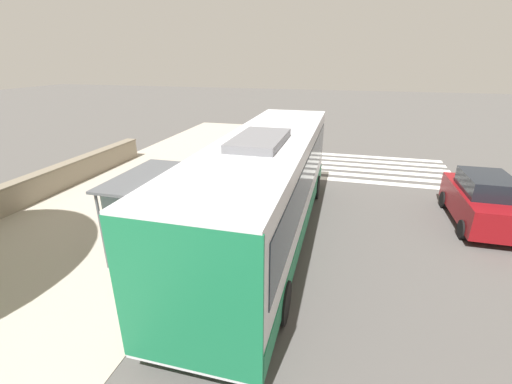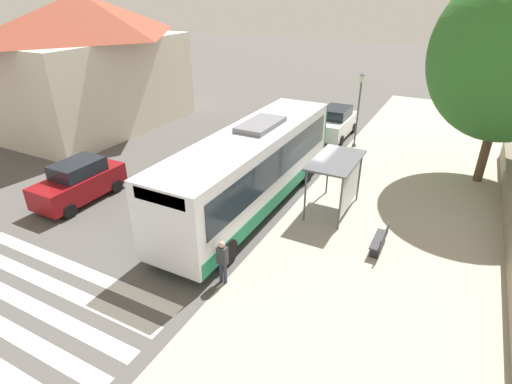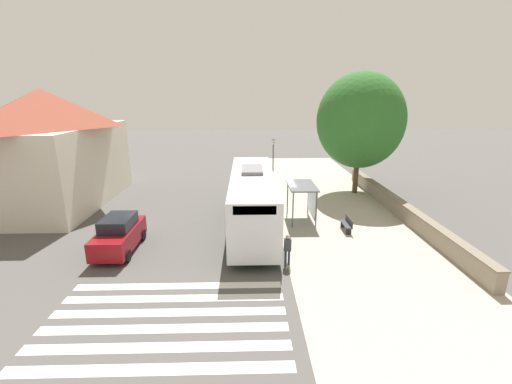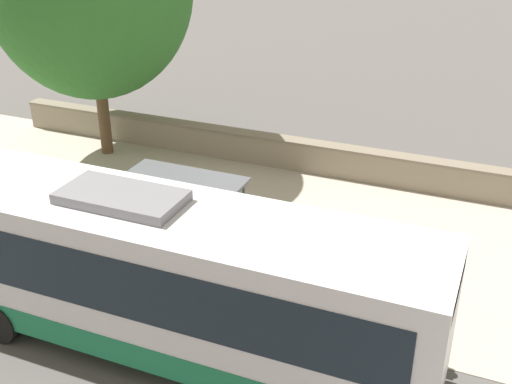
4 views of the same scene
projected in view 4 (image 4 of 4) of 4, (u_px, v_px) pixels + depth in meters
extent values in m
plane|color=#514F4C|center=(129.00, 287.00, 16.30)|extent=(120.00, 120.00, 0.00)
cube|color=#ADA393|center=(208.00, 210.00, 20.02)|extent=(9.00, 44.00, 0.02)
cube|color=gray|center=(258.00, 149.00, 23.14)|extent=(0.50, 20.00, 1.03)
cube|color=#776C5B|center=(258.00, 135.00, 22.90)|extent=(0.60, 20.00, 0.08)
cube|color=silver|center=(164.00, 273.00, 13.36)|extent=(2.60, 11.61, 3.00)
cube|color=black|center=(163.00, 257.00, 13.18)|extent=(2.64, 10.68, 1.32)
cube|color=#197247|center=(168.00, 320.00, 13.89)|extent=(2.64, 11.38, 0.60)
cube|color=black|center=(457.00, 287.00, 10.83)|extent=(1.95, 0.08, 0.42)
cube|color=slate|center=(122.00, 197.00, 12.94)|extent=(1.30, 2.55, 0.22)
cylinder|color=black|center=(364.00, 342.00, 13.60)|extent=(0.30, 1.00, 1.00)
cylinder|color=black|center=(68.00, 266.00, 16.25)|extent=(0.30, 1.00, 1.00)
cylinder|color=#515459|center=(121.00, 226.00, 16.76)|extent=(0.08, 0.08, 2.33)
cylinder|color=#515459|center=(220.00, 248.00, 15.77)|extent=(0.08, 0.08, 2.33)
cylinder|color=#515459|center=(150.00, 202.00, 17.98)|extent=(0.08, 0.08, 2.33)
cylinder|color=#515459|center=(244.00, 221.00, 16.98)|extent=(0.08, 0.08, 2.33)
cube|color=#515459|center=(180.00, 182.00, 16.34)|extent=(1.77, 3.18, 0.08)
cube|color=silver|center=(195.00, 208.00, 17.41)|extent=(0.03, 2.59, 1.87)
cylinder|color=#2D3347|center=(411.00, 343.00, 13.73)|extent=(0.12, 0.12, 0.78)
cylinder|color=#2D3347|center=(410.00, 348.00, 13.60)|extent=(0.12, 0.12, 0.78)
cube|color=#333338|center=(414.00, 319.00, 13.36)|extent=(0.34, 0.22, 0.63)
sphere|color=tan|center=(416.00, 302.00, 13.17)|extent=(0.22, 0.22, 0.22)
cube|color=#333338|center=(289.00, 220.00, 18.51)|extent=(0.40, 1.48, 0.06)
cube|color=#333338|center=(292.00, 211.00, 18.55)|extent=(0.04, 1.48, 0.40)
cube|color=black|center=(270.00, 223.00, 18.81)|extent=(0.32, 0.06, 0.45)
cube|color=black|center=(309.00, 231.00, 18.40)|extent=(0.32, 0.06, 0.45)
cylinder|color=brown|center=(102.00, 100.00, 23.29)|extent=(0.43, 0.43, 4.16)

